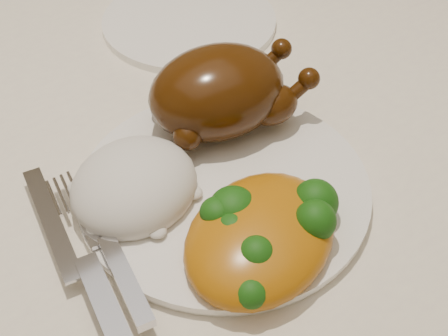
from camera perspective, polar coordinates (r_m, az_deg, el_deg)
dining_table at (r=0.69m, az=-15.19°, el=-3.60°), size 1.60×0.90×0.76m
tablecloth at (r=0.64m, az=-16.40°, el=0.77°), size 1.73×1.03×0.18m
dinner_plate at (r=0.54m, az=-0.00°, el=-1.91°), size 0.27×0.27×0.01m
side_plate at (r=0.75m, az=-3.19°, el=13.26°), size 0.24×0.24×0.01m
roast_chicken at (r=0.57m, az=-0.25°, el=7.04°), size 0.16×0.12×0.08m
rice_mound at (r=0.52m, az=-8.20°, el=-1.66°), size 0.14×0.14×0.06m
mac_and_cheese at (r=0.48m, az=3.73°, el=-5.78°), size 0.17×0.16×0.06m
cutlery at (r=0.48m, az=-11.62°, el=-8.67°), size 0.05×0.20×0.01m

